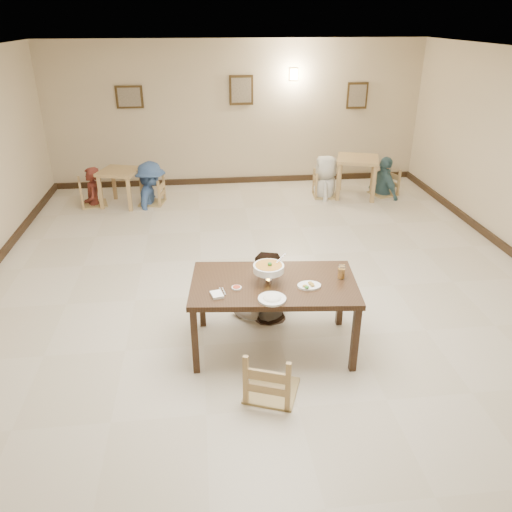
{
  "coord_description": "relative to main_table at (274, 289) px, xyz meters",
  "views": [
    {
      "loc": [
        -0.83,
        -5.85,
        3.44
      ],
      "look_at": [
        -0.23,
        -0.63,
        0.87
      ],
      "focal_mm": 35.0,
      "sensor_mm": 36.0,
      "label": 1
    }
  ],
  "objects": [
    {
      "name": "floor",
      "position": [
        0.1,
        1.21,
        -0.75
      ],
      "size": [
        10.0,
        10.0,
        0.0
      ],
      "primitive_type": "plane",
      "color": "beige",
      "rests_on": "ground"
    },
    {
      "name": "ceiling",
      "position": [
        0.1,
        1.21,
        2.25
      ],
      "size": [
        10.0,
        10.0,
        0.0
      ],
      "primitive_type": "plane",
      "color": "white",
      "rests_on": "wall_back"
    },
    {
      "name": "wall_back",
      "position": [
        0.1,
        6.21,
        0.75
      ],
      "size": [
        10.0,
        0.0,
        10.0
      ],
      "primitive_type": "plane",
      "rotation": [
        1.57,
        0.0,
        0.0
      ],
      "color": "beige",
      "rests_on": "floor"
    },
    {
      "name": "baseboard_back",
      "position": [
        0.1,
        6.18,
        -0.69
      ],
      "size": [
        8.0,
        0.06,
        0.12
      ],
      "primitive_type": "cube",
      "color": "black",
      "rests_on": "floor"
    },
    {
      "name": "picture_a",
      "position": [
        -2.1,
        6.16,
        1.15
      ],
      "size": [
        0.55,
        0.04,
        0.45
      ],
      "color": "#372711",
      "rests_on": "wall_back"
    },
    {
      "name": "picture_b",
      "position": [
        0.2,
        6.16,
        1.25
      ],
      "size": [
        0.5,
        0.04,
        0.6
      ],
      "color": "#372711",
      "rests_on": "wall_back"
    },
    {
      "name": "picture_c",
      "position": [
        2.7,
        6.16,
        1.1
      ],
      "size": [
        0.45,
        0.04,
        0.55
      ],
      "color": "#372711",
      "rests_on": "wall_back"
    },
    {
      "name": "wall_sconce",
      "position": [
        1.3,
        6.17,
        1.55
      ],
      "size": [
        0.16,
        0.05,
        0.22
      ],
      "primitive_type": "cube",
      "color": "#FFD88C",
      "rests_on": "wall_back"
    },
    {
      "name": "main_table",
      "position": [
        0.0,
        0.0,
        0.0
      ],
      "size": [
        1.87,
        1.17,
        0.83
      ],
      "rotation": [
        0.0,
        0.0,
        -0.1
      ],
      "color": "#372314",
      "rests_on": "floor"
    },
    {
      "name": "chair_far",
      "position": [
        0.0,
        0.78,
        -0.28
      ],
      "size": [
        0.45,
        0.45,
        0.96
      ],
      "rotation": [
        0.0,
        0.0,
        -0.31
      ],
      "color": "tan",
      "rests_on": "floor"
    },
    {
      "name": "chair_near",
      "position": [
        -0.12,
        -0.76,
        -0.22
      ],
      "size": [
        0.5,
        0.5,
        1.06
      ],
      "rotation": [
        0.0,
        0.0,
        2.78
      ],
      "color": "tan",
      "rests_on": "floor"
    },
    {
      "name": "main_diner",
      "position": [
        -0.02,
        0.7,
        0.1
      ],
      "size": [
        0.86,
        0.69,
        1.71
      ],
      "primitive_type": "imported",
      "rotation": [
        0.0,
        0.0,
        3.2
      ],
      "color": "gray",
      "rests_on": "floor"
    },
    {
      "name": "curry_warmer",
      "position": [
        -0.06,
        -0.01,
        0.25
      ],
      "size": [
        0.37,
        0.33,
        0.3
      ],
      "color": "silver",
      "rests_on": "main_table"
    },
    {
      "name": "rice_plate_far",
      "position": [
        0.01,
        0.28,
        0.1
      ],
      "size": [
        0.28,
        0.28,
        0.06
      ],
      "color": "white",
      "rests_on": "main_table"
    },
    {
      "name": "rice_plate_near",
      "position": [
        -0.07,
        -0.36,
        0.1
      ],
      "size": [
        0.29,
        0.29,
        0.07
      ],
      "color": "white",
      "rests_on": "main_table"
    },
    {
      "name": "fried_plate",
      "position": [
        0.36,
        -0.14,
        0.1
      ],
      "size": [
        0.25,
        0.25,
        0.05
      ],
      "color": "white",
      "rests_on": "main_table"
    },
    {
      "name": "chili_dish",
      "position": [
        -0.41,
        -0.09,
        0.09
      ],
      "size": [
        0.11,
        0.11,
        0.02
      ],
      "color": "white",
      "rests_on": "main_table"
    },
    {
      "name": "napkin_cutlery",
      "position": [
        -0.62,
        -0.22,
        0.1
      ],
      "size": [
        0.17,
        0.24,
        0.03
      ],
      "color": "white",
      "rests_on": "main_table"
    },
    {
      "name": "drink_glass",
      "position": [
        0.74,
        0.0,
        0.15
      ],
      "size": [
        0.08,
        0.08,
        0.15
      ],
      "color": "white",
      "rests_on": "main_table"
    },
    {
      "name": "bg_table_left",
      "position": [
        -2.29,
        4.99,
        -0.18
      ],
      "size": [
        0.89,
        0.89,
        0.71
      ],
      "rotation": [
        0.0,
        0.0,
        -0.3
      ],
      "color": "tan",
      "rests_on": "floor"
    },
    {
      "name": "bg_table_right",
      "position": [
        2.46,
        4.99,
        -0.08
      ],
      "size": [
        1.02,
        1.02,
        0.81
      ],
      "rotation": [
        0.0,
        0.0,
        -0.31
      ],
      "color": "tan",
      "rests_on": "floor"
    },
    {
      "name": "bg_chair_ll",
      "position": [
        -2.86,
        5.06,
        -0.24
      ],
      "size": [
        0.48,
        0.48,
        1.03
      ],
      "rotation": [
        0.0,
        0.0,
        1.82
      ],
      "color": "tan",
      "rests_on": "floor"
    },
    {
      "name": "bg_chair_lr",
      "position": [
        -1.72,
        5.01,
        -0.26
      ],
      "size": [
        0.46,
        0.46,
        0.99
      ],
      "rotation": [
        0.0,
        0.0,
        -1.78
      ],
      "color": "tan",
      "rests_on": "floor"
    },
    {
      "name": "bg_chair_rl",
      "position": [
        1.83,
        5.05,
        -0.25
      ],
      "size": [
        0.47,
        0.47,
        1.0
      ],
      "rotation": [
        0.0,
        0.0,
        1.48
      ],
      "color": "tan",
      "rests_on": "floor"
    },
    {
      "name": "bg_chair_rr",
      "position": [
        3.08,
        5.03,
        -0.24
      ],
      "size": [
        0.48,
        0.48,
        1.02
      ],
      "rotation": [
        0.0,
        0.0,
        -1.23
      ],
      "color": "tan",
      "rests_on": "floor"
    },
    {
      "name": "bg_diner_a",
      "position": [
        -2.86,
        5.06,
        0.01
      ],
      "size": [
        0.45,
        0.61,
        1.52
      ],
      "primitive_type": "imported",
      "rotation": [
        0.0,
        0.0,
        4.89
      ],
      "color": "maroon",
      "rests_on": "floor"
    },
    {
      "name": "bg_diner_b",
      "position": [
        -1.72,
        5.01,
        0.09
      ],
      "size": [
        0.76,
        1.16,
        1.69
      ],
      "primitive_type": "imported",
      "rotation": [
        0.0,
        0.0,
        1.45
      ],
      "color": "#3B5B91",
      "rests_on": "floor"
    },
    {
      "name": "bg_diner_c",
      "position": [
        1.83,
        5.05,
        0.1
      ],
      "size": [
        0.7,
        0.93,
        1.72
      ],
      "primitive_type": "imported",
      "rotation": [
        0.0,
        0.0,
        4.51
      ],
      "color": "silver",
      "rests_on": "floor"
    },
    {
      "name": "bg_diner_d",
      "position": [
        3.08,
        5.03,
        0.05
      ],
      "size": [
        0.64,
        1.01,
        1.6
      ],
      "primitive_type": "imported",
      "rotation": [
        0.0,
        0.0,
        1.85
      ],
      "color": "slate",
      "rests_on": "floor"
    }
  ]
}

